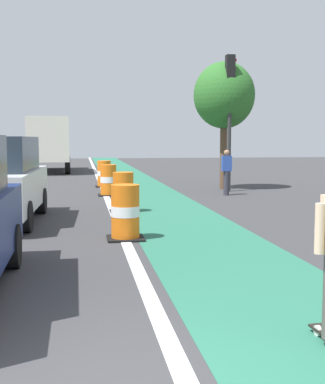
# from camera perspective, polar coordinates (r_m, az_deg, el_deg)

# --- Properties ---
(bike_lane_strip) EXTENTS (2.50, 80.00, 0.01)m
(bike_lane_strip) POSITION_cam_1_polar(r_m,az_deg,el_deg) (16.17, -0.62, -1.15)
(bike_lane_strip) COLOR #286B51
(bike_lane_strip) RESTS_ON ground
(lane_divider_stripe) EXTENTS (0.20, 80.00, 0.01)m
(lane_divider_stripe) POSITION_cam_1_polar(r_m,az_deg,el_deg) (16.03, -5.94, -1.24)
(lane_divider_stripe) COLOR silver
(lane_divider_stripe) RESTS_ON ground
(traffic_barrel_front) EXTENTS (0.73, 0.73, 1.09)m
(traffic_barrel_front) POSITION_cam_1_polar(r_m,az_deg,el_deg) (10.20, -4.14, -2.30)
(traffic_barrel_front) COLOR orange
(traffic_barrel_front) RESTS_ON ground
(traffic_barrel_mid) EXTENTS (0.73, 0.73, 1.09)m
(traffic_barrel_mid) POSITION_cam_1_polar(r_m,az_deg,el_deg) (14.02, -4.37, -0.07)
(traffic_barrel_mid) COLOR orange
(traffic_barrel_mid) RESTS_ON ground
(traffic_barrel_back) EXTENTS (0.73, 0.73, 1.09)m
(traffic_barrel_back) POSITION_cam_1_polar(r_m,az_deg,el_deg) (18.20, -6.01, 1.28)
(traffic_barrel_back) COLOR orange
(traffic_barrel_back) RESTS_ON ground
(traffic_barrel_far) EXTENTS (0.73, 0.73, 1.09)m
(traffic_barrel_far) POSITION_cam_1_polar(r_m,az_deg,el_deg) (21.57, -6.48, 1.98)
(traffic_barrel_far) COLOR orange
(traffic_barrel_far) RESTS_ON ground
(delivery_truck_down_block) EXTENTS (2.51, 7.65, 3.23)m
(delivery_truck_down_block) POSITION_cam_1_polar(r_m,az_deg,el_deg) (32.06, -12.37, 5.50)
(delivery_truck_down_block) COLOR silver
(delivery_truck_down_block) RESTS_ON ground
(traffic_light_corner) EXTENTS (0.41, 0.32, 5.10)m
(traffic_light_corner) POSITION_cam_1_polar(r_m,az_deg,el_deg) (19.73, 7.49, 10.24)
(traffic_light_corner) COLOR #2D2D2D
(traffic_light_corner) RESTS_ON ground
(pedestrian_crossing) EXTENTS (0.34, 0.20, 1.61)m
(pedestrian_crossing) POSITION_cam_1_polar(r_m,az_deg,el_deg) (18.29, 7.10, 2.33)
(pedestrian_crossing) COLOR #33333D
(pedestrian_crossing) RESTS_ON ground
(street_tree_sidewalk) EXTENTS (2.40, 2.40, 5.00)m
(street_tree_sidewalk) POSITION_cam_1_polar(r_m,az_deg,el_deg) (20.63, 6.85, 10.52)
(street_tree_sidewalk) COLOR brown
(street_tree_sidewalk) RESTS_ON ground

